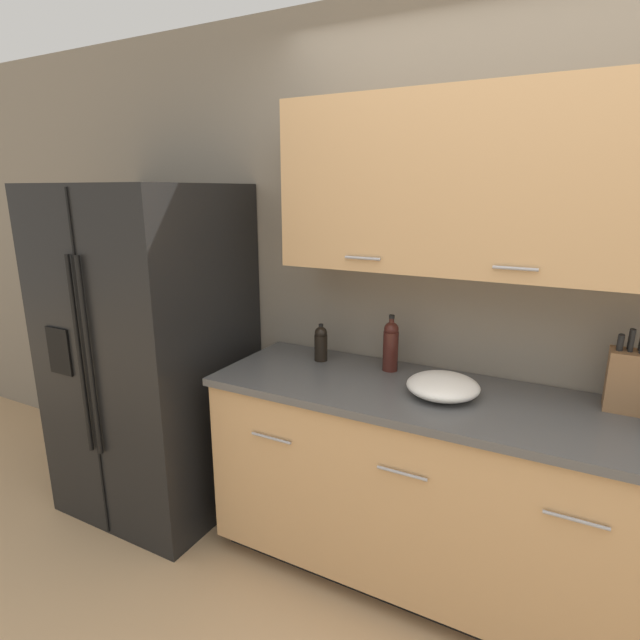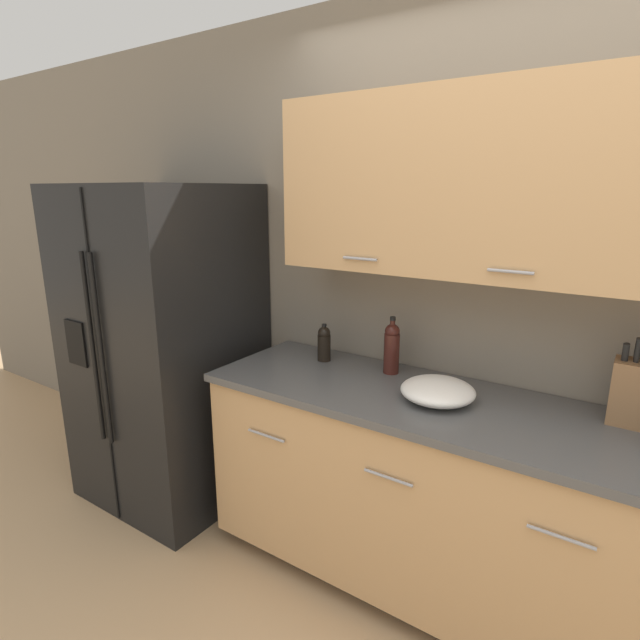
{
  "view_description": "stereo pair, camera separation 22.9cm",
  "coord_description": "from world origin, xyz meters",
  "px_view_note": "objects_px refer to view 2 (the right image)",
  "views": [
    {
      "loc": [
        0.11,
        -0.99,
        1.76
      ],
      "look_at": [
        -0.93,
        0.97,
        1.18
      ],
      "focal_mm": 28.0,
      "sensor_mm": 36.0,
      "label": 1
    },
    {
      "loc": [
        0.31,
        -0.87,
        1.76
      ],
      "look_at": [
        -0.93,
        0.97,
        1.18
      ],
      "focal_mm": 28.0,
      "sensor_mm": 36.0,
      "label": 2
    }
  ],
  "objects_px": {
    "refrigerator": "(165,347)",
    "oil_bottle": "(324,343)",
    "knife_block": "(631,391)",
    "wine_bottle": "(392,347)",
    "mixing_bowl": "(438,391)"
  },
  "relations": [
    {
      "from": "knife_block",
      "to": "wine_bottle",
      "type": "xyz_separation_m",
      "value": [
        -0.95,
        -0.01,
        -0.0
      ]
    },
    {
      "from": "wine_bottle",
      "to": "mixing_bowl",
      "type": "bearing_deg",
      "value": -32.14
    },
    {
      "from": "wine_bottle",
      "to": "oil_bottle",
      "type": "bearing_deg",
      "value": -175.23
    },
    {
      "from": "refrigerator",
      "to": "knife_block",
      "type": "relative_size",
      "value": 5.39
    },
    {
      "from": "wine_bottle",
      "to": "knife_block",
      "type": "bearing_deg",
      "value": 0.49
    },
    {
      "from": "refrigerator",
      "to": "oil_bottle",
      "type": "bearing_deg",
      "value": 13.58
    },
    {
      "from": "knife_block",
      "to": "wine_bottle",
      "type": "distance_m",
      "value": 0.95
    },
    {
      "from": "knife_block",
      "to": "oil_bottle",
      "type": "relative_size",
      "value": 1.76
    },
    {
      "from": "refrigerator",
      "to": "knife_block",
      "type": "height_order",
      "value": "refrigerator"
    },
    {
      "from": "knife_block",
      "to": "oil_bottle",
      "type": "xyz_separation_m",
      "value": [
        -1.3,
        -0.04,
        -0.03
      ]
    },
    {
      "from": "refrigerator",
      "to": "oil_bottle",
      "type": "distance_m",
      "value": 0.97
    },
    {
      "from": "knife_block",
      "to": "refrigerator",
      "type": "bearing_deg",
      "value": -173.29
    },
    {
      "from": "knife_block",
      "to": "mixing_bowl",
      "type": "bearing_deg",
      "value": -163.17
    },
    {
      "from": "mixing_bowl",
      "to": "wine_bottle",
      "type": "bearing_deg",
      "value": 147.86
    },
    {
      "from": "refrigerator",
      "to": "mixing_bowl",
      "type": "relative_size",
      "value": 5.99
    }
  ]
}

